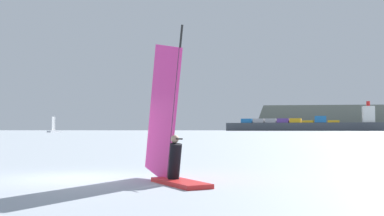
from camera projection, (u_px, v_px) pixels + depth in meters
ground_plane at (74, 178)px, 14.07m from camera, size 4000.00×4000.00×0.00m
windsurfer at (170, 140)px, 12.98m from camera, size 2.60×3.04×4.37m
cargo_ship at (307, 125)px, 554.94m from camera, size 189.28×40.69×34.40m
distant_headland at (267, 119)px, 1106.05m from camera, size 627.29×267.89×53.88m
small_sailboat at (54, 131)px, 242.69m from camera, size 4.75×8.85×9.31m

